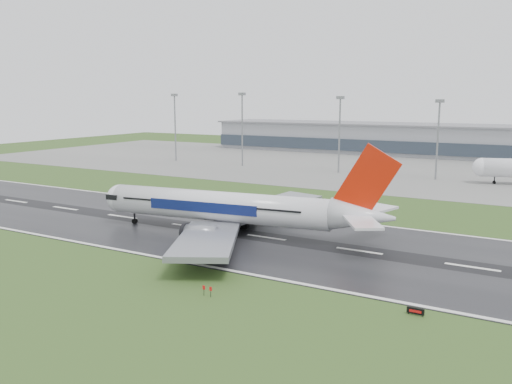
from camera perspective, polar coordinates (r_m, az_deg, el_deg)
The scene contains 10 objects.
ground at distance 109.57m, azimuth 1.11°, elevation -4.97°, with size 520.00×520.00×0.00m, color #294519.
runway at distance 109.55m, azimuth 1.11°, elevation -4.95°, with size 400.00×45.00×0.10m, color black.
apron at distance 225.66m, azimuth 16.38°, elevation 2.41°, with size 400.00×130.00×0.08m, color slate.
terminal at distance 283.43m, azimuth 19.26°, elevation 5.25°, with size 240.00×36.00×15.00m, color gray.
main_airliner at distance 110.15m, azimuth -2.06°, elevation 0.27°, with size 65.10×62.00×19.22m, color silver, non-canonical shape.
runway_sign at distance 74.76m, azimuth 16.88°, elevation -12.28°, with size 2.30×0.26×1.04m, color black, non-canonical shape.
floodmast_0 at distance 246.02m, azimuth -8.74°, elevation 6.75°, with size 0.64×0.64×29.61m, color gray.
floodmast_1 at distance 225.65m, azimuth -1.50°, elevation 6.61°, with size 0.64×0.64×29.90m, color gray.
floodmast_2 at distance 206.69m, azimuth 9.01°, elevation 5.96°, with size 0.64×0.64×28.32m, color gray.
floodmast_3 at distance 196.97m, azimuth 19.06°, elevation 5.17°, with size 0.64×0.64×27.11m, color gray.
Camera 1 is at (50.20, -93.17, 28.35)m, focal length 36.94 mm.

